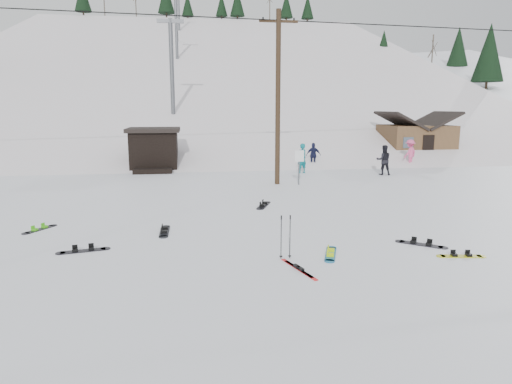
{
  "coord_description": "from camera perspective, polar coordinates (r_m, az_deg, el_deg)",
  "views": [
    {
      "loc": [
        -2.58,
        -9.98,
        4.12
      ],
      "look_at": [
        -0.53,
        4.4,
        1.4
      ],
      "focal_mm": 32.0,
      "sensor_mm": 36.0,
      "label": 1
    }
  ],
  "objects": [
    {
      "name": "cabin",
      "position": [
        38.34,
        19.31,
        6.08
      ],
      "size": [
        5.39,
        4.4,
        3.77
      ],
      "color": "brown",
      "rests_on": "ground"
    },
    {
      "name": "trail_sign",
      "position": [
        24.4,
        5.42,
        3.87
      ],
      "size": [
        0.5,
        0.09,
        1.85
      ],
      "color": "#595B60",
      "rests_on": "ground"
    },
    {
      "name": "utility_pole",
      "position": [
        24.42,
        2.76,
        11.92
      ],
      "size": [
        2.0,
        0.26,
        9.0
      ],
      "color": "#3A2819",
      "rests_on": "ground"
    },
    {
      "name": "ski_poles",
      "position": [
        12.58,
        3.72,
        -5.56
      ],
      "size": [
        0.34,
        0.09,
        1.22
      ],
      "color": "black",
      "rests_on": "ground"
    },
    {
      "name": "hero_skis",
      "position": [
        11.93,
        5.37,
        -9.51
      ],
      "size": [
        0.59,
        1.66,
        0.09
      ],
      "rotation": [
        0.0,
        0.0,
        0.29
      ],
      "color": "red",
      "rests_on": "ground"
    },
    {
      "name": "ground",
      "position": [
        11.1,
        6.05,
        -11.25
      ],
      "size": [
        200.0,
        200.0,
        0.0
      ],
      "primitive_type": "plane",
      "color": "white",
      "rests_on": "ground"
    },
    {
      "name": "board_scatter_b",
      "position": [
        15.6,
        -11.36,
        -4.81
      ],
      "size": [
        0.31,
        1.59,
        0.11
      ],
      "rotation": [
        0.0,
        0.0,
        1.56
      ],
      "color": "black",
      "rests_on": "ground"
    },
    {
      "name": "hero_snowboard",
      "position": [
        13.19,
        9.31,
        -7.61
      ],
      "size": [
        0.7,
        1.43,
        0.11
      ],
      "rotation": [
        0.0,
        0.0,
        1.22
      ],
      "color": "#186CA0",
      "rests_on": "ground"
    },
    {
      "name": "skier_pink",
      "position": [
        33.81,
        18.69,
        4.65
      ],
      "size": [
        1.39,
        1.24,
        1.87
      ],
      "primitive_type": "imported",
      "rotation": [
        0.0,
        0.0,
        3.72
      ],
      "color": "#E7518A",
      "rests_on": "ground"
    },
    {
      "name": "skier_teal",
      "position": [
        28.82,
        5.75,
        4.21
      ],
      "size": [
        0.8,
        0.68,
        1.87
      ],
      "primitive_type": "imported",
      "rotation": [
        0.0,
        0.0,
        3.55
      ],
      "color": "#0B6972",
      "rests_on": "ground"
    },
    {
      "name": "lift_tower_far",
      "position": [
        81.72,
        -9.67,
        22.29
      ],
      "size": [
        2.2,
        0.36,
        8.0
      ],
      "color": "#595B60",
      "rests_on": "ski_slope"
    },
    {
      "name": "board_scatter_d",
      "position": [
        14.78,
        19.94,
        -6.12
      ],
      "size": [
        1.27,
        1.08,
        0.11
      ],
      "rotation": [
        0.0,
        0.0,
        -0.68
      ],
      "color": "black",
      "rests_on": "ground"
    },
    {
      "name": "board_scatter_f",
      "position": [
        19.27,
        0.96,
        -1.64
      ],
      "size": [
        0.81,
        1.56,
        0.12
      ],
      "rotation": [
        0.0,
        0.0,
        1.19
      ],
      "color": "black",
      "rests_on": "ground"
    },
    {
      "name": "ski_slope",
      "position": [
        67.0,
        -5.68,
        -3.36
      ],
      "size": [
        60.0,
        85.24,
        65.97
      ],
      "primitive_type": "cube",
      "rotation": [
        0.31,
        0.0,
        0.0
      ],
      "color": "white",
      "rests_on": "ground"
    },
    {
      "name": "board_scatter_a",
      "position": [
        14.22,
        -20.78,
        -6.84
      ],
      "size": [
        1.48,
        0.54,
        0.11
      ],
      "rotation": [
        0.0,
        0.0,
        0.21
      ],
      "color": "black",
      "rests_on": "ground"
    },
    {
      "name": "skier_dark",
      "position": [
        29.0,
        15.67,
        3.87
      ],
      "size": [
        1.0,
        0.85,
        1.82
      ],
      "primitive_type": "imported",
      "rotation": [
        0.0,
        0.0,
        2.95
      ],
      "color": "black",
      "rests_on": "ground"
    },
    {
      "name": "lift_tower_near",
      "position": [
        40.18,
        -10.51,
        15.78
      ],
      "size": [
        2.2,
        0.36,
        8.0
      ],
      "color": "#595B60",
      "rests_on": "ski_slope"
    },
    {
      "name": "skier_navy",
      "position": [
        31.61,
        7.19,
        4.59
      ],
      "size": [
        1.05,
        0.57,
        1.7
      ],
      "primitive_type": "imported",
      "rotation": [
        0.0,
        0.0,
        2.98
      ],
      "color": "#181B3C",
      "rests_on": "ground"
    },
    {
      "name": "board_scatter_c",
      "position": [
        17.22,
        -25.42,
        -4.2
      ],
      "size": [
        0.86,
        1.23,
        0.1
      ],
      "rotation": [
        0.0,
        0.0,
        1.02
      ],
      "color": "black",
      "rests_on": "ground"
    },
    {
      "name": "board_scatter_e",
      "position": [
        14.07,
        24.26,
        -7.28
      ],
      "size": [
        1.36,
        0.43,
        0.1
      ],
      "rotation": [
        0.0,
        0.0,
        -0.16
      ],
      "color": "#CECE16",
      "rests_on": "ground"
    },
    {
      "name": "lift_hut",
      "position": [
        31.13,
        -12.59,
        5.28
      ],
      "size": [
        3.4,
        4.1,
        2.75
      ],
      "color": "black",
      "rests_on": "ground"
    },
    {
      "name": "treeline_crest",
      "position": [
        96.1,
        -6.64,
        8.09
      ],
      "size": [
        50.0,
        6.0,
        10.0
      ],
      "primitive_type": null,
      "color": "black",
      "rests_on": "ski_slope"
    },
    {
      "name": "lift_tower_mid",
      "position": [
        60.86,
        -9.95,
        20.15
      ],
      "size": [
        2.2,
        0.36,
        8.0
      ],
      "color": "#595B60",
      "rests_on": "ski_slope"
    },
    {
      "name": "ridge_right",
      "position": [
        73.98,
        25.4,
        -2.22
      ],
      "size": [
        45.66,
        93.98,
        54.59
      ],
      "primitive_type": "cube",
      "rotation": [
        0.21,
        -0.05,
        -0.12
      ],
      "color": "white",
      "rests_on": "ground"
    },
    {
      "name": "treeline_right",
      "position": [
        64.86,
        28.56,
        5.69
      ],
      "size": [
        20.0,
        60.0,
        10.0
      ],
      "primitive_type": null,
      "color": "black",
      "rests_on": "ground"
    }
  ]
}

